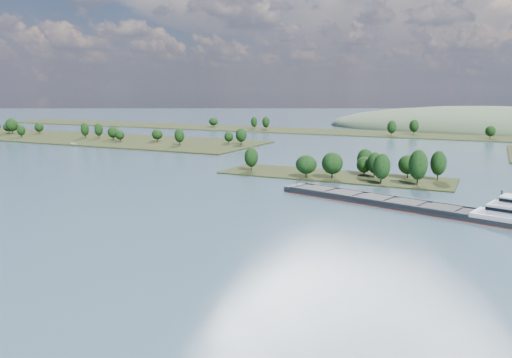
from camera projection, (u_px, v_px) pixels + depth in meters
The scene contains 7 objects.
ground at pixel (281, 205), 163.34m from camera, with size 1800.00×1800.00×0.00m, color #344B59.
tree_island at pixel (350, 169), 211.61m from camera, with size 100.00×30.53×15.33m.
left_bank at pixel (77, 137), 384.60m from camera, with size 300.00×80.00×14.96m.
back_shoreline at pixel (422, 135), 408.19m from camera, with size 900.00×60.00×14.94m.
hill_west at pixel (492, 129), 475.54m from camera, with size 320.00×160.00×44.00m, color #43563B.
cargo_barge at pixel (414, 205), 157.17m from camera, with size 83.66×31.83×11.37m.
motorboat at pixel (74, 144), 337.20m from camera, with size 2.23×5.92×2.29m, color silver.
Camera 1 is at (61.23, -27.23, 37.31)m, focal length 35.00 mm.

